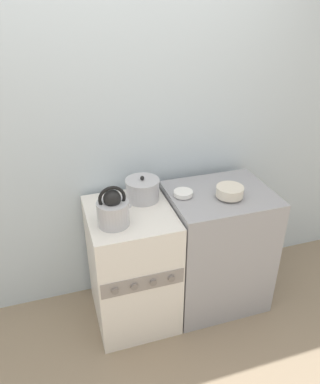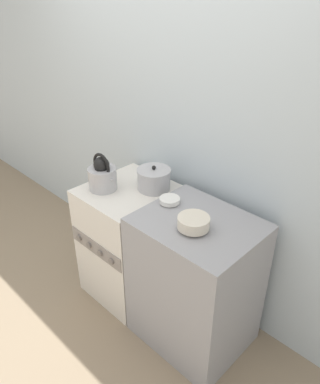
# 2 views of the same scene
# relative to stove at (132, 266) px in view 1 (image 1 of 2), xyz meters

# --- Properties ---
(ground_plane) EXTENTS (12.00, 12.00, 0.00)m
(ground_plane) POSITION_rel_stove_xyz_m (0.00, -0.30, -0.44)
(ground_plane) COLOR gray
(wall_back) EXTENTS (7.00, 0.06, 2.50)m
(wall_back) POSITION_rel_stove_xyz_m (0.00, 0.37, 0.81)
(wall_back) COLOR silver
(wall_back) RESTS_ON ground_plane
(stove) EXTENTS (0.55, 0.63, 0.89)m
(stove) POSITION_rel_stove_xyz_m (0.00, 0.00, 0.00)
(stove) COLOR silver
(stove) RESTS_ON ground_plane
(counter) EXTENTS (0.70, 0.58, 0.93)m
(counter) POSITION_rel_stove_xyz_m (0.63, -0.01, 0.02)
(counter) COLOR #99999E
(counter) RESTS_ON ground_plane
(kettle) EXTENTS (0.24, 0.19, 0.26)m
(kettle) POSITION_rel_stove_xyz_m (-0.12, -0.11, 0.54)
(kettle) COLOR #B2B2B7
(kettle) RESTS_ON stove
(cooking_pot) EXTENTS (0.23, 0.23, 0.17)m
(cooking_pot) POSITION_rel_stove_xyz_m (0.12, 0.13, 0.52)
(cooking_pot) COLOR #B2B2B7
(cooking_pot) RESTS_ON stove
(enamel_bowl) EXTENTS (0.18, 0.18, 0.08)m
(enamel_bowl) POSITION_rel_stove_xyz_m (0.66, -0.09, 0.53)
(enamel_bowl) COLOR beige
(enamel_bowl) RESTS_ON counter
(small_ceramic_bowl) EXTENTS (0.13, 0.13, 0.04)m
(small_ceramic_bowl) POSITION_rel_stove_xyz_m (0.37, 0.02, 0.50)
(small_ceramic_bowl) COLOR white
(small_ceramic_bowl) RESTS_ON counter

